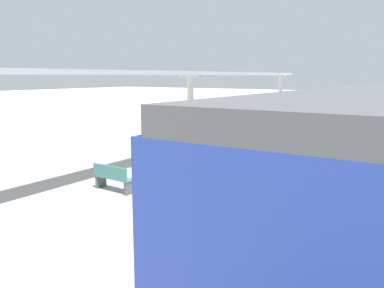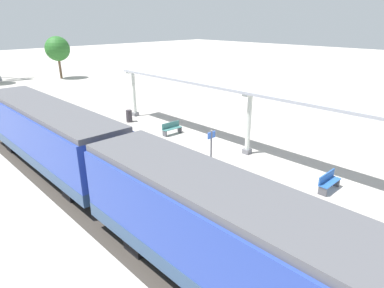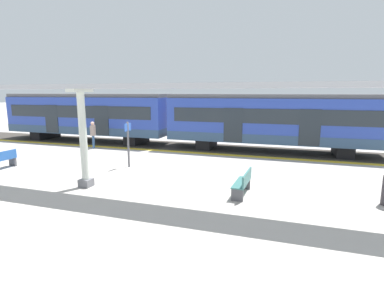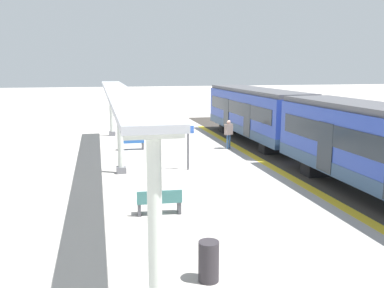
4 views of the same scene
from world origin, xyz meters
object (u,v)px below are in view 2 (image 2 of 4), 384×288
Objects in this scene: bench_near_end at (172,128)px; platform_info_sign at (211,146)px; canopy_pillar_second at (249,124)px; train_far_carriage at (49,135)px; trash_bin at (129,116)px; bench_mid_platform at (328,182)px; train_near_carriage at (247,251)px; passenger_waiting_near_edge at (238,207)px; canopy_pillar_third at (134,94)px.

platform_info_sign reaches higher than bench_near_end.
canopy_pillar_second is 3.22m from platform_info_sign.
bench_near_end is 6.34m from platform_info_sign.
bench_near_end is at bearing 68.92° from platform_info_sign.
trash_bin is at bearing 27.84° from train_far_carriage.
bench_mid_platform is 0.68× the size of platform_info_sign.
train_near_carriage is 3.46m from passenger_waiting_near_edge.
platform_info_sign is (-2.26, -5.86, 0.89)m from bench_near_end.
trash_bin is (7.80, 17.29, -1.35)m from train_near_carriage.
canopy_pillar_third is (9.18, 18.44, 0.05)m from train_near_carriage.
bench_near_end is 1.01× the size of bench_mid_platform.
passenger_waiting_near_edge reaches higher than trash_bin.
bench_near_end is 11.36m from bench_mid_platform.
bench_mid_platform is (8.26, -11.85, -1.39)m from train_far_carriage.
trash_bin is at bearing -140.10° from canopy_pillar_third.
canopy_pillar_second is 1.00× the size of canopy_pillar_third.
train_far_carriage is 8.28× the size of bench_near_end.
bench_mid_platform is 1.58× the size of trash_bin.
train_near_carriage is at bearing -114.29° from trash_bin.
trash_bin is 0.55× the size of passenger_waiting_near_edge.
train_near_carriage is at bearing -143.57° from canopy_pillar_second.
platform_info_sign is (-2.25, 5.50, 0.89)m from bench_mid_platform.
train_far_carriage is 5.72× the size of platform_info_sign.
train_near_carriage is at bearing -170.90° from bench_mid_platform.
bench_near_end is at bearing 98.84° from canopy_pillar_second.
passenger_waiting_near_edge is (2.52, -10.91, -0.74)m from train_far_carriage.
platform_info_sign reaches higher than bench_mid_platform.
bench_mid_platform is at bearing -67.74° from platform_info_sign.
train_near_carriage is at bearing -90.00° from train_far_carriage.
platform_info_sign is at bearing -99.75° from trash_bin.
bench_mid_platform is at bearing -90.02° from bench_near_end.
canopy_pillar_third is 3.90× the size of trash_bin.
bench_mid_platform is (8.26, 1.32, -1.39)m from train_near_carriage.
canopy_pillar_third reaches higher than train_far_carriage.
canopy_pillar_third is at bearing 67.62° from passenger_waiting_near_edge.
canopy_pillar_third is 12.06m from platform_info_sign.
platform_info_sign is at bearing 179.12° from canopy_pillar_second.
bench_mid_platform is 5.85m from passenger_waiting_near_edge.
canopy_pillar_third is at bearing 80.94° from bench_near_end.
trash_bin is at bearing 95.67° from bench_near_end.
bench_mid_platform is 6.01m from platform_info_sign.
train_far_carriage reaches higher than passenger_waiting_near_edge.
train_near_carriage is 7.22× the size of passenger_waiting_near_edge.
platform_info_sign is 5.75m from passenger_waiting_near_edge.
bench_near_end is at bearing 61.13° from passenger_waiting_near_edge.
platform_info_sign is at bearing 112.26° from bench_mid_platform.
canopy_pillar_third is at bearing 63.54° from train_near_carriage.
canopy_pillar_second is 5.72m from bench_mid_platform.
platform_info_sign is (-1.80, -10.47, 0.85)m from trash_bin.
platform_info_sign is at bearing -111.08° from bench_near_end.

